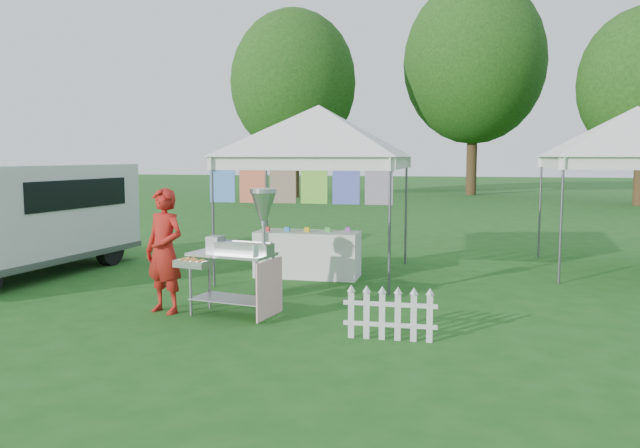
# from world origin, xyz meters

# --- Properties ---
(ground) EXTENTS (120.00, 120.00, 0.00)m
(ground) POSITION_xyz_m (0.00, 0.00, 0.00)
(ground) COLOR #1B4E16
(ground) RESTS_ON ground
(canopy_main) EXTENTS (4.24, 4.24, 3.45)m
(canopy_main) POSITION_xyz_m (0.00, 3.49, 2.99)
(canopy_main) COLOR #59595E
(canopy_main) RESTS_ON ground
(canopy_right) EXTENTS (4.24, 4.24, 3.45)m
(canopy_right) POSITION_xyz_m (5.50, 5.00, 2.99)
(canopy_right) COLOR #59595E
(canopy_right) RESTS_ON ground
(tree_left) EXTENTS (6.40, 6.40, 9.53)m
(tree_left) POSITION_xyz_m (-6.00, 24.00, 5.83)
(tree_left) COLOR #382214
(tree_left) RESTS_ON ground
(tree_mid) EXTENTS (7.60, 7.60, 11.52)m
(tree_mid) POSITION_xyz_m (3.00, 28.00, 7.14)
(tree_mid) COLOR #382214
(tree_mid) RESTS_ON ground
(donut_cart) EXTENTS (1.33, 0.82, 1.70)m
(donut_cart) POSITION_xyz_m (-0.30, 0.36, 1.00)
(donut_cart) COLOR gray
(donut_cart) RESTS_ON ground
(vendor) EXTENTS (0.71, 0.58, 1.68)m
(vendor) POSITION_xyz_m (-1.42, 0.37, 0.84)
(vendor) COLOR #A61A14
(vendor) RESTS_ON ground
(cargo_van) EXTENTS (2.37, 4.88, 1.95)m
(cargo_van) POSITION_xyz_m (-5.13, 2.25, 1.05)
(cargo_van) COLOR silver
(cargo_van) RESTS_ON ground
(picket_fence) EXTENTS (1.08, 0.04, 0.56)m
(picket_fence) POSITION_xyz_m (1.69, -0.26, 0.29)
(picket_fence) COLOR silver
(picket_fence) RESTS_ON ground
(display_table) EXTENTS (1.80, 0.70, 0.80)m
(display_table) POSITION_xyz_m (-0.14, 3.24, 0.40)
(display_table) COLOR white
(display_table) RESTS_ON ground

